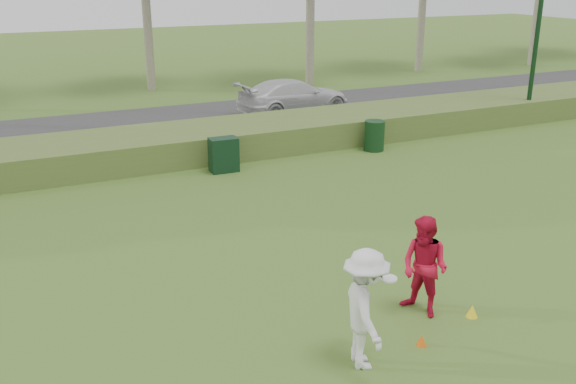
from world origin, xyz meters
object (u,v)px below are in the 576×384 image
cone_yellow (472,311)px  cone_orange (422,340)px  player_red (425,267)px  utility_cabinet (224,155)px  car_right (294,96)px  player_white (365,309)px  trash_bin (374,136)px

cone_yellow → cone_orange: bearing=-164.9°
player_red → utility_cabinet: (-0.31, 9.59, -0.40)m
cone_yellow → car_right: bearing=75.1°
utility_cabinet → cone_yellow: bearing=-82.4°
player_white → trash_bin: size_ratio=1.91×
cone_orange → car_right: (5.76, 16.81, 0.68)m
player_white → cone_yellow: size_ratio=8.37×
cone_orange → cone_yellow: cone_yellow is taller
cone_orange → cone_yellow: 1.42m
cone_orange → car_right: bearing=71.1°
cone_yellow → trash_bin: (4.40, 10.17, 0.40)m
player_red → cone_orange: size_ratio=9.74×
cone_yellow → utility_cabinet: utility_cabinet is taller
player_white → cone_orange: size_ratio=10.33×
player_white → cone_orange: bearing=-72.7°
utility_cabinet → car_right: bearing=51.1°
player_white → cone_orange: (1.16, 0.03, -0.89)m
player_white → player_red: player_white is taller
player_white → car_right: size_ratio=0.40×
player_white → utility_cabinet: size_ratio=1.86×
cone_yellow → car_right: 17.03m
cone_orange → utility_cabinet: utility_cabinet is taller
cone_yellow → trash_bin: size_ratio=0.23×
utility_cabinet → car_right: car_right is taller
player_white → player_red: bearing=-47.7°
player_white → utility_cabinet: 10.61m
player_red → car_right: size_ratio=0.38×
trash_bin → player_white: bearing=-123.2°
cone_orange → player_white: bearing=-178.3°
player_white → car_right: bearing=-6.8°
cone_orange → trash_bin: size_ratio=0.18×
player_red → car_right: bearing=142.0°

